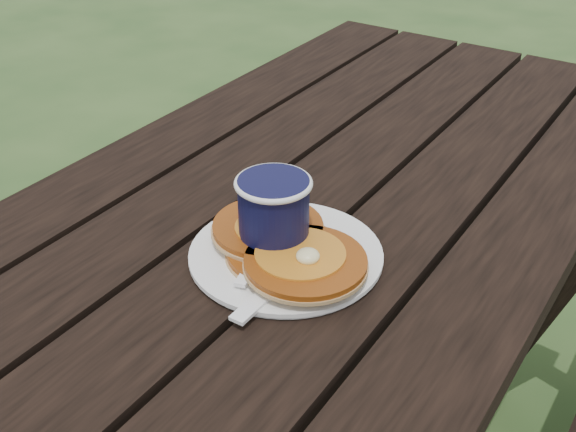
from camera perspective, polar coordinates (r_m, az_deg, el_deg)
The scene contains 6 objects.
picnic_table at distance 1.26m, azimuth -1.31°, elevation -15.72°, with size 1.36×1.80×0.75m.
plate at distance 0.94m, azimuth -0.16°, elevation -3.13°, with size 0.25×0.25×0.01m, color white.
pancake_stack at distance 0.92m, azimuth -0.08°, elevation -2.52°, with size 0.23×0.19×0.04m.
knife at distance 0.88m, azimuth -0.65°, elevation -5.18°, with size 0.02×0.18×0.01m, color white.
fork at distance 0.91m, azimuth -2.56°, elevation -3.52°, with size 0.03×0.16×0.01m, color white, non-canonical shape.
coffee_cup at distance 0.92m, azimuth -1.13°, elevation 0.19°, with size 0.10×0.10×0.11m.
Camera 1 is at (0.48, -0.69, 1.30)m, focal length 45.00 mm.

